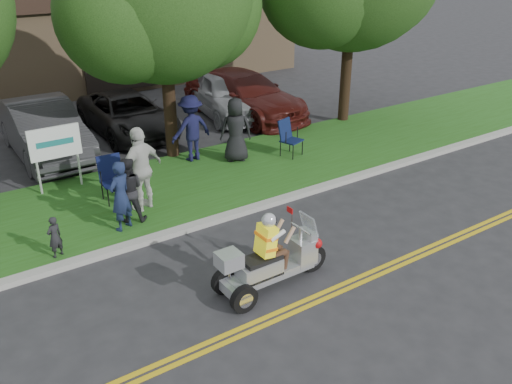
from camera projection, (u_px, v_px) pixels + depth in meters
ground at (317, 278)px, 10.31m from camera, size 120.00×120.00×0.00m
centerline_near at (337, 293)px, 9.87m from camera, size 60.00×0.10×0.01m
centerline_far at (332, 289)px, 9.99m from camera, size 60.00×0.10×0.01m
curb at (233, 214)px, 12.58m from camera, size 60.00×0.25×0.12m
grass_verge at (190, 183)px, 14.19m from camera, size 60.00×4.00×0.10m
commercial_building at (86, 32)px, 24.72m from camera, size 18.00×8.20×4.00m
business_sign at (55, 146)px, 13.27m from camera, size 1.25×0.06×1.75m
trike_scooter at (270, 263)px, 9.82m from camera, size 2.37×0.79×1.55m
lawn_chair_a at (112, 175)px, 12.98m from camera, size 0.60×0.62×1.09m
lawn_chair_b at (288, 135)px, 15.69m from camera, size 0.71×0.72×1.06m
spectator_adult_left at (120, 196)px, 11.55m from camera, size 0.68×0.59×1.57m
spectator_adult_mid at (128, 190)px, 11.91m from camera, size 0.90×0.81×1.50m
spectator_adult_right at (141, 169)px, 12.36m from camera, size 1.27×0.87×2.00m
spectator_chair_a at (191, 128)px, 15.19m from camera, size 1.26×0.77×1.88m
spectator_chair_b at (236, 130)px, 15.15m from camera, size 1.05×0.90×1.82m
child_left at (55, 237)px, 10.66m from camera, size 0.38×0.32×0.88m
parked_car_left at (44, 130)px, 15.79m from camera, size 1.75×4.97×1.64m
parked_car_mid at (128, 114)px, 17.70m from camera, size 2.20×4.72×1.31m
parked_car_right at (244, 95)px, 19.40m from camera, size 2.86×5.66×1.58m
parked_car_far_right at (225, 94)px, 19.52m from camera, size 2.64×4.94×1.60m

